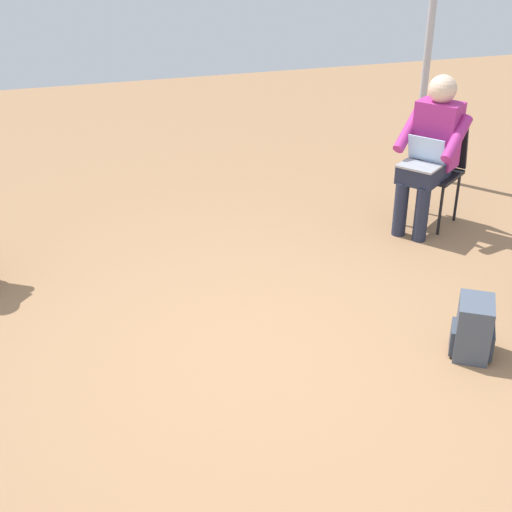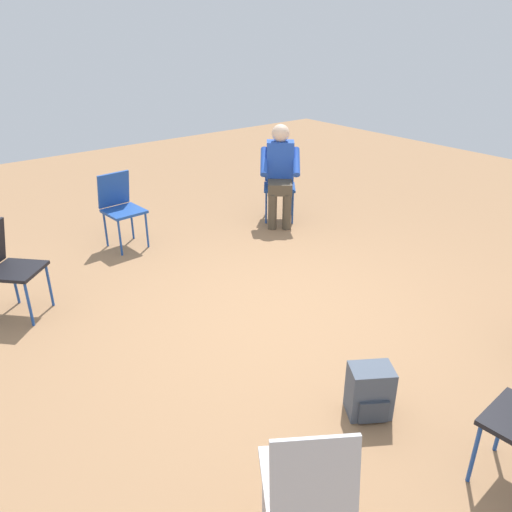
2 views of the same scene
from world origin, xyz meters
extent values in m
plane|color=#99704C|center=(0.00, 0.00, 0.00)|extent=(14.32, 14.32, 0.00)
cube|color=black|center=(1.98, 1.47, 0.43)|extent=(0.56, 0.56, 0.03)
cylinder|color=black|center=(1.95, 1.23, 0.21)|extent=(0.02, 0.02, 0.42)
cylinder|color=black|center=(1.74, 1.51, 0.21)|extent=(0.02, 0.02, 0.42)
cylinder|color=black|center=(2.22, 1.44, 0.21)|extent=(0.02, 0.02, 0.42)
cylinder|color=black|center=(2.01, 1.71, 0.21)|extent=(0.02, 0.02, 0.42)
cube|color=black|center=(2.13, 1.59, 0.65)|extent=(0.30, 0.36, 0.40)
cylinder|color=#23283D|center=(1.75, 1.19, 0.23)|extent=(0.11, 0.11, 0.45)
cylinder|color=#23283D|center=(1.64, 1.33, 0.23)|extent=(0.11, 0.11, 0.45)
cube|color=#23283D|center=(1.83, 1.36, 0.51)|extent=(0.52, 0.49, 0.14)
cube|color=#B22D84|center=(1.98, 1.47, 0.77)|extent=(0.38, 0.40, 0.52)
sphere|color=beige|center=(1.98, 1.47, 1.13)|extent=(0.22, 0.22, 0.22)
cylinder|color=#B22D84|center=(2.02, 1.25, 0.80)|extent=(0.37, 0.31, 0.31)
cylinder|color=#B22D84|center=(1.78, 1.57, 0.80)|extent=(0.37, 0.31, 0.31)
cube|color=#9EA0A5|center=(1.74, 1.29, 0.59)|extent=(0.36, 0.37, 0.02)
cube|color=#B2D1F2|center=(1.83, 1.36, 0.70)|extent=(0.22, 0.27, 0.20)
cube|color=#475160|center=(1.29, -0.31, 0.18)|extent=(0.32, 0.34, 0.36)
cube|color=#39414D|center=(1.29, -0.31, 0.10)|extent=(0.32, 0.30, 0.16)
cylinder|color=#B2B2B7|center=(2.42, 2.52, 1.29)|extent=(0.07, 0.07, 2.57)
camera|label=1|loc=(-0.99, -3.34, 2.50)|focal=50.00mm
camera|label=2|loc=(2.85, -2.50, 2.37)|focal=35.00mm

